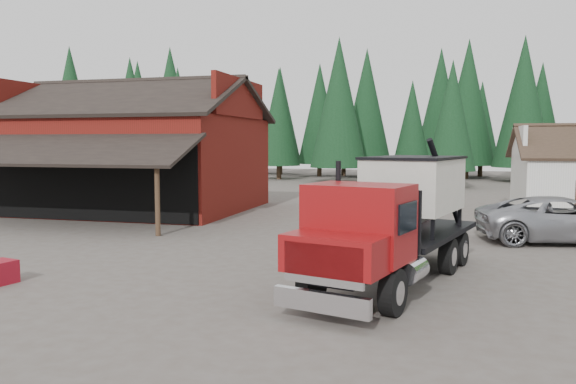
# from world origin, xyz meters

# --- Properties ---
(ground) EXTENTS (120.00, 120.00, 0.00)m
(ground) POSITION_xyz_m (0.00, 0.00, 0.00)
(ground) COLOR #4F473E
(ground) RESTS_ON ground
(red_barn) EXTENTS (12.80, 13.63, 7.18)m
(red_barn) POSITION_xyz_m (-11.00, 9.90, 2.69)
(red_barn) COLOR maroon
(red_barn) RESTS_ON ground
(conifer_backdrop) EXTENTS (76.00, 16.00, 16.00)m
(conifer_backdrop) POSITION_xyz_m (0.00, 42.00, 0.00)
(conifer_backdrop) COLOR black
(conifer_backdrop) RESTS_ON ground
(near_pine_a) EXTENTS (4.40, 4.40, 11.40)m
(near_pine_a) POSITION_xyz_m (-22.00, 28.00, 6.39)
(near_pine_a) COLOR #382619
(near_pine_a) RESTS_ON ground
(near_pine_b) EXTENTS (3.96, 3.96, 10.40)m
(near_pine_b) POSITION_xyz_m (6.00, 30.00, 5.89)
(near_pine_b) COLOR #382619
(near_pine_b) RESTS_ON ground
(near_pine_d) EXTENTS (5.28, 5.28, 13.40)m
(near_pine_d) POSITION_xyz_m (-4.00, 34.00, 7.39)
(near_pine_d) COLOR #382619
(near_pine_d) RESTS_ON ground
(feed_truck) EXTENTS (4.42, 8.72, 3.81)m
(feed_truck) POSITION_xyz_m (4.01, -2.98, 1.78)
(feed_truck) COLOR black
(feed_truck) RESTS_ON ground
(silver_car) EXTENTS (6.45, 3.73, 1.69)m
(silver_car) POSITION_xyz_m (9.55, 4.68, 0.84)
(silver_car) COLOR #A2A3A9
(silver_car) RESTS_ON ground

